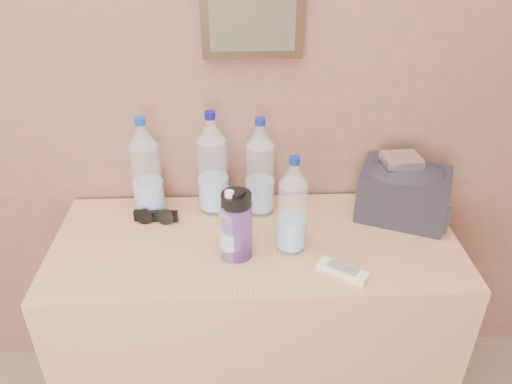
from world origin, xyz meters
TOP-DOWN VIEW (x-y plane):
  - picture_frame at (0.46, 1.98)m, footprint 0.30×0.03m
  - dresser at (0.46, 1.72)m, footprint 1.25×0.52m
  - pet_large_a at (0.11, 1.89)m, footprint 0.09×0.09m
  - pet_large_b at (0.48, 1.89)m, footprint 0.09×0.09m
  - pet_large_c at (0.33, 1.90)m, footprint 0.10×0.10m
  - pet_large_d at (0.56, 1.68)m, footprint 0.08×0.08m
  - pet_small at (0.38, 1.64)m, footprint 0.06×0.06m
  - nalgene_bottle at (0.40, 1.65)m, footprint 0.09×0.09m
  - sunglasses at (0.14, 1.84)m, footprint 0.15×0.07m
  - ac_remote at (0.70, 1.55)m, footprint 0.14×0.12m
  - toiletry_bag at (0.94, 1.84)m, footprint 0.33×0.29m
  - foil_packet at (0.93, 1.86)m, footprint 0.12×0.10m

SIDE VIEW (x-z plane):
  - dresser at x=0.46m, z-range 0.00..0.78m
  - ac_remote at x=0.70m, z-range 0.78..0.80m
  - sunglasses at x=0.14m, z-range 0.78..0.82m
  - toiletry_bag at x=0.94m, z-range 0.78..0.97m
  - pet_small at x=0.38m, z-range 0.77..0.99m
  - nalgene_bottle at x=0.40m, z-range 0.78..1.00m
  - pet_large_d at x=0.56m, z-range 0.76..1.07m
  - pet_large_b at x=0.48m, z-range 0.76..1.10m
  - pet_large_a at x=0.11m, z-range 0.76..1.10m
  - pet_large_c at x=0.33m, z-range 0.76..1.11m
  - foil_packet at x=0.93m, z-range 0.97..0.99m
  - picture_frame at x=0.46m, z-range 1.27..1.52m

